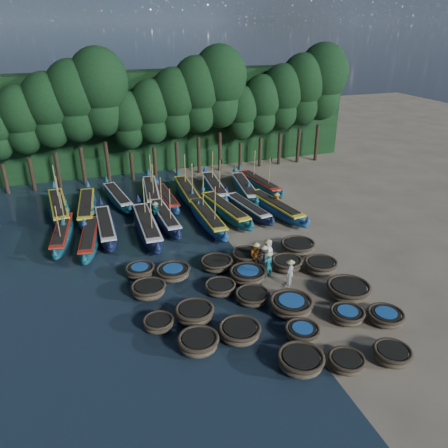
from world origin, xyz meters
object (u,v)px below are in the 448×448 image
object	(u,v)px
long_boat_12	(152,192)
long_boat_16	(245,188)
coracle_9	(386,316)
fisherman_5	(156,212)
coracle_24	(298,246)
long_boat_15	(215,187)
coracle_11	(195,313)
coracle_18	(287,264)
coracle_23	(247,256)
long_boat_0	(62,234)
long_boat_2	(106,227)
fisherman_0	(268,252)
long_boat_3	(147,226)
long_boat_14	(187,192)
coracle_5	(198,343)
coracle_15	(149,290)
coracle_3	(346,362)
long_boat_13	(166,198)
coracle_6	(240,331)
coracle_4	(392,354)
coracle_7	(302,332)
coracle_13	(291,305)
coracle_17	(248,274)
coracle_12	(252,296)
coracle_10	(158,323)
coracle_14	(348,290)
long_boat_7	(248,208)
coracle_8	(347,315)
coracle_20	(140,271)
long_boat_11	(118,197)
coracle_22	(216,263)
long_boat_6	(225,210)
fisherman_1	(268,264)
coracle_16	(220,288)
coracle_21	(173,272)
long_boat_4	(165,217)
long_boat_8	(275,207)
fisherman_2	(256,255)
long_boat_1	(90,238)
long_boat_9	(59,208)
long_boat_5	(207,218)
fisherman_3	(264,258)
coracle_19	(321,266)
fisherman_4	(290,273)
coracle_2	(301,361)

from	to	relation	value
long_boat_12	long_boat_16	xyz separation A→B (m)	(8.27, -1.73, -0.01)
coracle_9	fisherman_5	xyz separation A→B (m)	(-8.95, 16.53, 0.48)
coracle_24	long_boat_15	world-z (taller)	long_boat_15
coracle_11	coracle_18	bearing A→B (deg)	23.92
coracle_23	long_boat_0	world-z (taller)	long_boat_0
long_boat_2	fisherman_0	distance (m)	12.52
long_boat_3	long_boat_14	world-z (taller)	long_boat_3
coracle_5	coracle_18	world-z (taller)	coracle_5
coracle_15	long_boat_0	xyz separation A→B (m)	(-4.61, 9.09, 0.10)
coracle_3	long_boat_14	size ratio (longest dim) A/B	0.23
long_boat_13	coracle_6	bearing A→B (deg)	-93.14
fisherman_0	coracle_4	bearing A→B (deg)	-96.11
coracle_4	coracle_7	world-z (taller)	coracle_7
coracle_13	coracle_17	distance (m)	3.93
long_boat_12	long_boat_13	xyz separation A→B (m)	(0.99, -1.64, -0.09)
long_boat_2	long_boat_3	world-z (taller)	long_boat_3
coracle_12	long_boat_13	xyz separation A→B (m)	(-1.42, 16.03, 0.13)
coracle_6	long_boat_13	bearing A→B (deg)	88.80
coracle_10	coracle_14	size ratio (longest dim) A/B	0.72
coracle_3	coracle_14	xyz separation A→B (m)	(3.34, 4.88, 0.11)
long_boat_7	fisherman_5	size ratio (longest dim) A/B	4.11
coracle_13	coracle_6	bearing A→B (deg)	-162.52
coracle_4	long_boat_3	world-z (taller)	long_boat_3
coracle_8	coracle_20	size ratio (longest dim) A/B	1.03
long_boat_11	coracle_22	bearing A→B (deg)	-79.64
coracle_11	long_boat_6	bearing A→B (deg)	64.03
long_boat_2	fisherman_1	size ratio (longest dim) A/B	4.42
coracle_9	coracle_16	bearing A→B (deg)	143.43
long_boat_2	coracle_8	bearing A→B (deg)	-53.22
coracle_14	coracle_21	distance (m)	10.48
coracle_20	long_boat_2	distance (m)	7.05
long_boat_4	long_boat_8	xyz separation A→B (m)	(8.98, -1.07, 0.04)
coracle_3	fisherman_2	world-z (taller)	fisherman_2
long_boat_11	coracle_18	bearing A→B (deg)	-68.22
coracle_3	long_boat_7	distance (m)	18.04
coracle_3	coracle_7	world-z (taller)	coracle_7
coracle_7	fisherman_5	distance (m)	16.81
coracle_13	coracle_14	size ratio (longest dim) A/B	1.02
coracle_5	long_boat_8	xyz separation A→B (m)	(10.54, 13.78, 0.13)
long_boat_1	long_boat_9	world-z (taller)	long_boat_9
coracle_14	long_boat_5	distance (m)	13.00
coracle_23	fisherman_3	distance (m)	1.48
coracle_16	coracle_19	distance (m)	6.77
coracle_20	fisherman_4	size ratio (longest dim) A/B	1.01
coracle_9	fisherman_0	distance (m)	8.36
coracle_11	long_boat_14	size ratio (longest dim) A/B	0.24
coracle_2	coracle_17	bearing A→B (deg)	86.05
coracle_6	long_boat_9	world-z (taller)	long_boat_9
coracle_6	coracle_23	xyz separation A→B (m)	(3.17, 6.98, 0.02)
long_boat_1	long_boat_16	xyz separation A→B (m)	(14.07, 5.69, 0.06)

